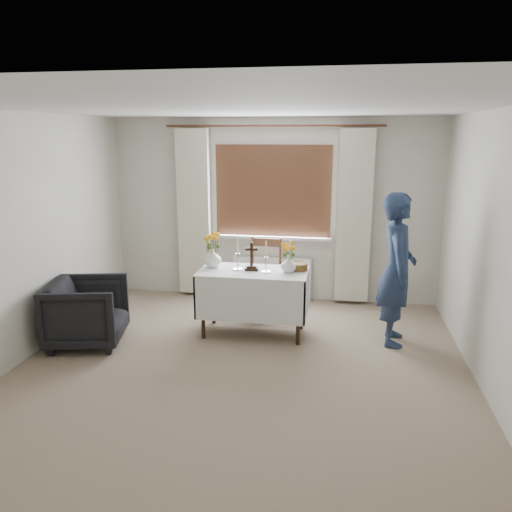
{
  "coord_description": "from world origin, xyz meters",
  "views": [
    {
      "loc": [
        0.91,
        -4.26,
        2.28
      ],
      "look_at": [
        0.03,
        0.93,
        0.99
      ],
      "focal_mm": 35.0,
      "sensor_mm": 36.0,
      "label": 1
    }
  ],
  "objects_px": {
    "wooden_chair": "(263,277)",
    "wooden_cross": "(252,256)",
    "altar_table": "(253,302)",
    "person": "(397,270)",
    "flower_vase_left": "(213,258)",
    "armchair": "(87,312)",
    "flower_vase_right": "(288,264)"
  },
  "relations": [
    {
      "from": "wooden_chair",
      "to": "wooden_cross",
      "type": "xyz_separation_m",
      "value": [
        -0.02,
        -0.73,
        0.45
      ]
    },
    {
      "from": "wooden_chair",
      "to": "wooden_cross",
      "type": "height_order",
      "value": "wooden_cross"
    },
    {
      "from": "wooden_chair",
      "to": "wooden_cross",
      "type": "distance_m",
      "value": 0.86
    },
    {
      "from": "altar_table",
      "to": "wooden_chair",
      "type": "distance_m",
      "value": 0.76
    },
    {
      "from": "person",
      "to": "flower_vase_left",
      "type": "xyz_separation_m",
      "value": [
        -2.08,
        0.06,
        0.03
      ]
    },
    {
      "from": "wooden_chair",
      "to": "armchair",
      "type": "height_order",
      "value": "wooden_chair"
    },
    {
      "from": "altar_table",
      "to": "wooden_cross",
      "type": "xyz_separation_m",
      "value": [
        -0.03,
        0.02,
        0.54
      ]
    },
    {
      "from": "person",
      "to": "flower_vase_left",
      "type": "bearing_deg",
      "value": 90.15
    },
    {
      "from": "person",
      "to": "flower_vase_left",
      "type": "distance_m",
      "value": 2.08
    },
    {
      "from": "altar_table",
      "to": "wooden_cross",
      "type": "bearing_deg",
      "value": 138.93
    },
    {
      "from": "armchair",
      "to": "flower_vase_right",
      "type": "bearing_deg",
      "value": -87.26
    },
    {
      "from": "armchair",
      "to": "wooden_cross",
      "type": "relative_size",
      "value": 2.45
    },
    {
      "from": "wooden_cross",
      "to": "flower_vase_left",
      "type": "bearing_deg",
      "value": 164.91
    },
    {
      "from": "flower_vase_left",
      "to": "altar_table",
      "type": "bearing_deg",
      "value": -10.26
    },
    {
      "from": "armchair",
      "to": "wooden_cross",
      "type": "height_order",
      "value": "wooden_cross"
    },
    {
      "from": "flower_vase_left",
      "to": "flower_vase_right",
      "type": "xyz_separation_m",
      "value": [
        0.9,
        -0.08,
        -0.02
      ]
    },
    {
      "from": "flower_vase_right",
      "to": "person",
      "type": "bearing_deg",
      "value": 1.07
    },
    {
      "from": "armchair",
      "to": "flower_vase_left",
      "type": "xyz_separation_m",
      "value": [
        1.27,
        0.68,
        0.5
      ]
    },
    {
      "from": "wooden_cross",
      "to": "flower_vase_right",
      "type": "relative_size",
      "value": 1.81
    },
    {
      "from": "wooden_chair",
      "to": "armchair",
      "type": "distance_m",
      "value": 2.21
    },
    {
      "from": "armchair",
      "to": "flower_vase_right",
      "type": "height_order",
      "value": "flower_vase_right"
    },
    {
      "from": "wooden_chair",
      "to": "wooden_cross",
      "type": "relative_size",
      "value": 2.92
    },
    {
      "from": "wooden_chair",
      "to": "flower_vase_right",
      "type": "xyz_separation_m",
      "value": [
        0.41,
        -0.75,
        0.37
      ]
    },
    {
      "from": "wooden_chair",
      "to": "flower_vase_right",
      "type": "height_order",
      "value": "wooden_chair"
    },
    {
      "from": "armchair",
      "to": "flower_vase_right",
      "type": "relative_size",
      "value": 4.45
    },
    {
      "from": "altar_table",
      "to": "flower_vase_right",
      "type": "xyz_separation_m",
      "value": [
        0.4,
        0.01,
        0.47
      ]
    },
    {
      "from": "altar_table",
      "to": "flower_vase_right",
      "type": "distance_m",
      "value": 0.62
    },
    {
      "from": "altar_table",
      "to": "armchair",
      "type": "distance_m",
      "value": 1.86
    },
    {
      "from": "wooden_cross",
      "to": "flower_vase_left",
      "type": "relative_size",
      "value": 1.53
    },
    {
      "from": "wooden_chair",
      "to": "flower_vase_right",
      "type": "bearing_deg",
      "value": -55.37
    },
    {
      "from": "flower_vase_left",
      "to": "person",
      "type": "bearing_deg",
      "value": -1.72
    },
    {
      "from": "armchair",
      "to": "person",
      "type": "height_order",
      "value": "person"
    }
  ]
}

